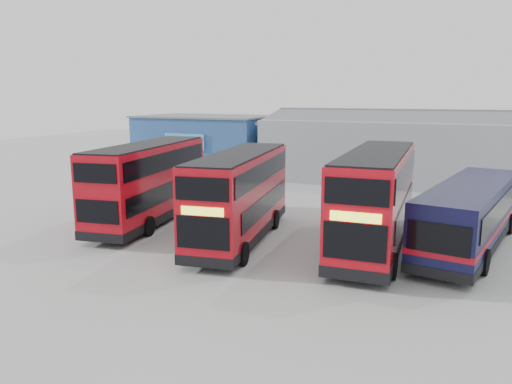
# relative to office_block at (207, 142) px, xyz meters

# --- Properties ---
(ground_plane) EXTENTS (120.00, 120.00, 0.00)m
(ground_plane) POSITION_rel_office_block_xyz_m (14.00, -17.99, -2.58)
(ground_plane) COLOR gray
(ground_plane) RESTS_ON ground
(office_block) EXTENTS (12.30, 8.32, 5.12)m
(office_block) POSITION_rel_office_block_xyz_m (0.00, 0.00, 0.00)
(office_block) COLOR navy
(office_block) RESTS_ON ground
(maintenance_shed) EXTENTS (30.50, 12.00, 5.89)m
(maintenance_shed) POSITION_rel_office_block_xyz_m (22.00, 2.01, 0.02)
(maintenance_shed) COLOR gray
(maintenance_shed) RESTS_ON ground
(double_decker_left) EXTENTS (4.11, 10.70, 4.42)m
(double_decker_left) POSITION_rel_office_block_xyz_m (7.08, -19.24, -0.38)
(double_decker_left) COLOR #B90A17
(double_decker_left) RESTS_ON ground
(double_decker_centre) EXTENTS (4.02, 10.47, 4.33)m
(double_decker_centre) POSITION_rel_office_block_xyz_m (13.24, -20.41, -0.43)
(double_decker_centre) COLOR #B90A17
(double_decker_centre) RESTS_ON ground
(double_decker_right) EXTENTS (3.19, 10.91, 4.56)m
(double_decker_right) POSITION_rel_office_block_xyz_m (19.51, -19.19, -0.31)
(double_decker_right) COLOR #B90A17
(double_decker_right) RESTS_ON ground
(single_decker_blue) EXTENTS (4.52, 11.64, 3.09)m
(single_decker_blue) POSITION_rel_office_block_xyz_m (23.51, -17.52, -1.05)
(single_decker_blue) COLOR #0C1136
(single_decker_blue) RESTS_ON ground
(panel_van) EXTENTS (3.14, 5.51, 2.27)m
(panel_van) POSITION_rel_office_block_xyz_m (-5.22, -6.69, -1.31)
(panel_van) COLOR white
(panel_van) RESTS_ON ground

